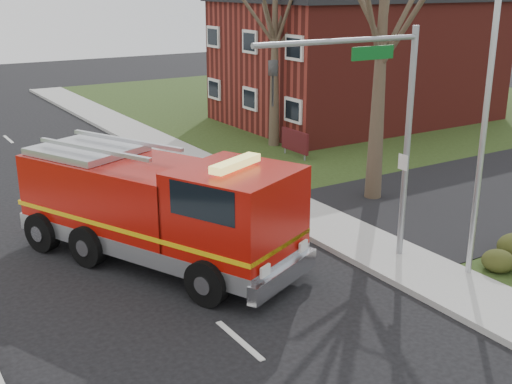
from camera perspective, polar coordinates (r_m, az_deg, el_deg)
ground at (r=15.21m, az=-1.48°, el=-13.07°), size 120.00×120.00×0.00m
sidewalk_right at (r=18.73m, az=15.15°, el=-7.20°), size 2.40×80.00×0.15m
brick_building at (r=39.10m, az=9.11°, el=11.57°), size 15.40×10.40×7.25m
health_center_sign at (r=30.08m, az=3.48°, el=4.52°), size 0.12×2.00×1.40m
bare_tree_far at (r=31.63m, az=1.70°, el=15.47°), size 5.25×5.25×10.50m
traffic_signal_mast at (r=17.67m, az=10.59°, el=7.44°), size 5.29×0.18×6.80m
streetlight_pole at (r=17.77m, az=19.59°, el=6.25°), size 1.48×0.16×8.40m
fire_engine at (r=18.87m, az=-8.59°, el=-1.60°), size 6.26×9.17×3.51m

